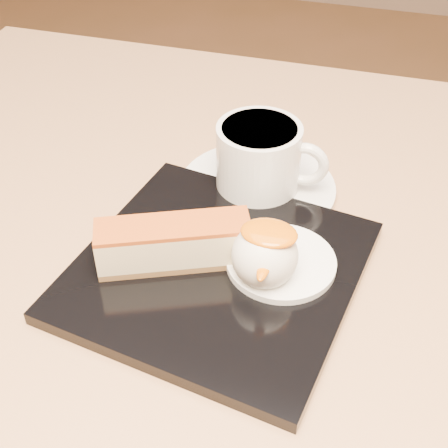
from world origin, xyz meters
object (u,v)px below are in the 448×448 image
(table, at_px, (182,375))
(saucer, at_px, (257,189))
(ice_cream_scoop, at_px, (265,256))
(dessert_plate, at_px, (217,270))
(cheesecake, at_px, (174,243))
(coffee_cup, at_px, (261,157))

(table, distance_m, saucer, 0.20)
(ice_cream_scoop, height_order, saucer, ice_cream_scoop)
(dessert_plate, height_order, saucer, dessert_plate)
(table, height_order, dessert_plate, dessert_plate)
(dessert_plate, bearing_deg, ice_cream_scoop, -7.13)
(cheesecake, height_order, coffee_cup, coffee_cup)
(cheesecake, relative_size, coffee_cup, 1.20)
(table, height_order, coffee_cup, coffee_cup)
(dessert_plate, bearing_deg, table, 177.44)
(ice_cream_scoop, bearing_deg, saucer, 105.93)
(saucer, bearing_deg, ice_cream_scoop, -74.07)
(coffee_cup, bearing_deg, cheesecake, -109.90)
(dessert_plate, bearing_deg, coffee_cup, 86.64)
(cheesecake, height_order, saucer, cheesecake)
(dessert_plate, bearing_deg, cheesecake, -171.87)
(cheesecake, height_order, ice_cream_scoop, ice_cream_scoop)
(table, height_order, cheesecake, cheesecake)
(table, relative_size, coffee_cup, 7.62)
(saucer, distance_m, coffee_cup, 0.04)
(cheesecake, distance_m, coffee_cup, 0.13)
(saucer, bearing_deg, coffee_cup, 1.06)
(cheesecake, bearing_deg, ice_cream_scoop, -23.47)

